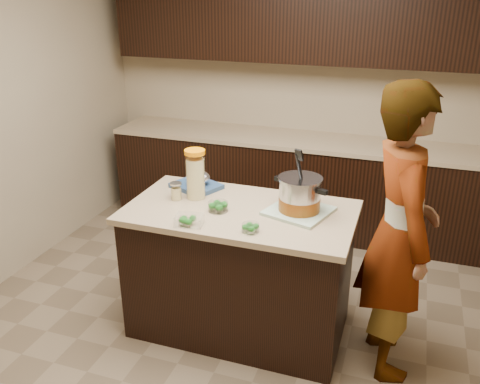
# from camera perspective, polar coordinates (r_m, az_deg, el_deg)

# --- Properties ---
(ground_plane) EXTENTS (4.00, 4.00, 0.00)m
(ground_plane) POSITION_cam_1_polar(r_m,az_deg,el_deg) (3.71, -0.00, -14.72)
(ground_plane) COLOR brown
(ground_plane) RESTS_ON ground
(room_shell) EXTENTS (4.04, 4.04, 2.72)m
(room_shell) POSITION_cam_1_polar(r_m,az_deg,el_deg) (3.00, -0.00, 12.35)
(room_shell) COLOR tan
(room_shell) RESTS_ON ground
(back_cabinets) EXTENTS (3.60, 0.63, 2.33)m
(back_cabinets) POSITION_cam_1_polar(r_m,az_deg,el_deg) (4.81, 6.79, 6.63)
(back_cabinets) COLOR black
(back_cabinets) RESTS_ON ground
(island) EXTENTS (1.46, 0.81, 0.90)m
(island) POSITION_cam_1_polar(r_m,az_deg,el_deg) (3.45, -0.00, -8.73)
(island) COLOR black
(island) RESTS_ON ground
(dish_towel) EXTENTS (0.45, 0.45, 0.02)m
(dish_towel) POSITION_cam_1_polar(r_m,az_deg,el_deg) (3.22, 6.63, -2.14)
(dish_towel) COLOR #5B8763
(dish_towel) RESTS_ON island
(stock_pot) EXTENTS (0.37, 0.36, 0.39)m
(stock_pot) POSITION_cam_1_polar(r_m,az_deg,el_deg) (3.18, 6.71, -0.48)
(stock_pot) COLOR #B7B7BC
(stock_pot) RESTS_ON dish_towel
(lemonade_pitcher) EXTENTS (0.14, 0.14, 0.33)m
(lemonade_pitcher) POSITION_cam_1_polar(r_m,az_deg,el_deg) (3.38, -5.02, 1.79)
(lemonade_pitcher) COLOR #D0BF7F
(lemonade_pitcher) RESTS_ON island
(mason_jar) EXTENTS (0.08, 0.08, 0.13)m
(mason_jar) POSITION_cam_1_polar(r_m,az_deg,el_deg) (3.40, -7.19, 0.06)
(mason_jar) COLOR #D0BF7F
(mason_jar) RESTS_ON island
(broccoli_tub_left) EXTENTS (0.15, 0.15, 0.06)m
(broccoli_tub_left) POSITION_cam_1_polar(r_m,az_deg,el_deg) (3.22, -2.47, -1.68)
(broccoli_tub_left) COLOR silver
(broccoli_tub_left) RESTS_ON island
(broccoli_tub_right) EXTENTS (0.12, 0.12, 0.05)m
(broccoli_tub_right) POSITION_cam_1_polar(r_m,az_deg,el_deg) (2.95, 1.19, -4.09)
(broccoli_tub_right) COLOR silver
(broccoli_tub_right) RESTS_ON island
(broccoli_tub_rect) EXTENTS (0.18, 0.14, 0.06)m
(broccoli_tub_rect) POSITION_cam_1_polar(r_m,az_deg,el_deg) (3.05, -5.70, -3.20)
(broccoli_tub_rect) COLOR silver
(broccoli_tub_rect) RESTS_ON island
(blue_tray) EXTENTS (0.39, 0.36, 0.12)m
(blue_tray) POSITION_cam_1_polar(r_m,az_deg,el_deg) (3.58, -4.81, 1.05)
(blue_tray) COLOR navy
(blue_tray) RESTS_ON island
(person) EXTENTS (0.61, 0.75, 1.79)m
(person) POSITION_cam_1_polar(r_m,az_deg,el_deg) (3.09, 17.41, -4.56)
(person) COLOR gray
(person) RESTS_ON ground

